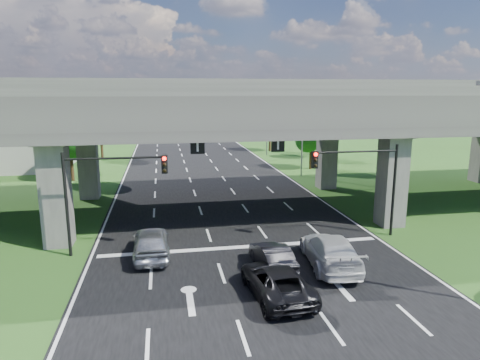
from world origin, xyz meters
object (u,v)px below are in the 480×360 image
object	(u,v)px
streetlight_beyond	(264,115)
car_dark	(272,257)
car_white	(330,251)
car_trailing	(277,281)
streetlight_far	(299,123)
car_silver	(151,242)
signal_right	(364,174)
signal_left	(105,183)

from	to	relation	value
streetlight_beyond	car_dark	xyz separation A→B (m)	(-9.20, -40.03, -5.12)
car_white	car_trailing	bearing A→B (deg)	43.79
streetlight_far	car_trailing	bearing A→B (deg)	-109.88
streetlight_beyond	car_silver	bearing A→B (deg)	-112.73
car_white	car_silver	bearing A→B (deg)	-11.42
streetlight_far	streetlight_beyond	world-z (taller)	same
streetlight_beyond	car_white	xyz separation A→B (m)	(-5.99, -40.11, -4.97)
car_trailing	signal_right	bearing A→B (deg)	-141.37
car_white	streetlight_far	bearing A→B (deg)	-97.26
car_silver	car_white	world-z (taller)	car_silver
car_silver	car_trailing	distance (m)	8.27
signal_left	streetlight_beyond	world-z (taller)	streetlight_beyond
streetlight_beyond	car_silver	size ratio (longest dim) A/B	1.99
streetlight_far	streetlight_beyond	distance (m)	16.00
streetlight_far	car_silver	size ratio (longest dim) A/B	1.99
car_silver	streetlight_beyond	bearing A→B (deg)	-113.99
signal_right	car_white	distance (m)	6.42
signal_right	car_white	bearing A→B (deg)	-132.56
streetlight_far	car_trailing	world-z (taller)	streetlight_far
car_silver	streetlight_far	bearing A→B (deg)	-127.68
car_dark	car_trailing	xyz separation A→B (m)	(-0.55, -2.91, 0.03)
car_dark	car_trailing	distance (m)	2.96
signal_left	streetlight_beyond	bearing A→B (deg)	63.57
signal_right	streetlight_far	xyz separation A→B (m)	(2.27, 20.06, 1.66)
signal_left	car_silver	xyz separation A→B (m)	(2.42, -0.94, -3.30)
car_trailing	car_dark	bearing A→B (deg)	-104.68
car_dark	car_white	size ratio (longest dim) A/B	0.72
streetlight_far	streetlight_beyond	size ratio (longest dim) A/B	1.00
car_white	car_trailing	distance (m)	4.70
car_dark	car_trailing	bearing A→B (deg)	76.08
signal_right	car_dark	xyz separation A→B (m)	(-6.92, -3.98, -3.46)
signal_left	signal_right	bearing A→B (deg)	0.00
streetlight_far	signal_left	bearing A→B (deg)	-131.78
car_dark	car_white	bearing A→B (deg)	175.33
signal_right	streetlight_beyond	xyz separation A→B (m)	(2.27, 36.06, 1.66)
signal_left	streetlight_beyond	size ratio (longest dim) A/B	0.60
car_dark	car_white	xyz separation A→B (m)	(3.20, -0.08, 0.15)
streetlight_beyond	car_white	world-z (taller)	streetlight_beyond
car_white	car_trailing	size ratio (longest dim) A/B	1.12
signal_right	car_dark	bearing A→B (deg)	-150.14
streetlight_beyond	signal_left	bearing A→B (deg)	-116.43
signal_right	streetlight_far	bearing A→B (deg)	83.53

